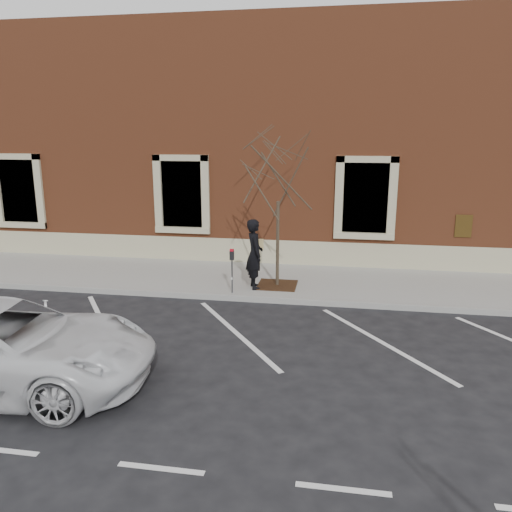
# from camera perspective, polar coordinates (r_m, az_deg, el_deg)

# --- Properties ---
(ground) EXTENTS (120.00, 120.00, 0.00)m
(ground) POSITION_cam_1_polar(r_m,az_deg,el_deg) (13.42, -0.43, -5.17)
(ground) COLOR #28282B
(ground) RESTS_ON ground
(sidewalk_near) EXTENTS (40.00, 3.50, 0.15)m
(sidewalk_near) POSITION_cam_1_polar(r_m,az_deg,el_deg) (15.04, 0.73, -2.77)
(sidewalk_near) COLOR gray
(sidewalk_near) RESTS_ON ground
(curb_near) EXTENTS (40.00, 0.12, 0.15)m
(curb_near) POSITION_cam_1_polar(r_m,az_deg,el_deg) (13.35, -0.47, -4.93)
(curb_near) COLOR #9E9E99
(curb_near) RESTS_ON ground
(parking_stripes) EXTENTS (28.00, 4.40, 0.01)m
(parking_stripes) POSITION_cam_1_polar(r_m,az_deg,el_deg) (11.40, -2.38, -8.69)
(parking_stripes) COLOR silver
(parking_stripes) RESTS_ON ground
(building_civic) EXTENTS (40.00, 8.62, 8.00)m
(building_civic) POSITION_cam_1_polar(r_m,az_deg,el_deg) (20.36, 3.44, 12.72)
(building_civic) COLOR brown
(building_civic) RESTS_ON ground
(man) EXTENTS (0.69, 0.83, 1.95)m
(man) POSITION_cam_1_polar(r_m,az_deg,el_deg) (13.79, -0.17, 0.23)
(man) COLOR black
(man) RESTS_ON sidewalk_near
(parking_meter) EXTENTS (0.11, 0.09, 1.22)m
(parking_meter) POSITION_cam_1_polar(r_m,az_deg,el_deg) (13.39, -2.77, -0.76)
(parking_meter) COLOR #595B60
(parking_meter) RESTS_ON sidewalk_near
(tree_grate) EXTENTS (1.10, 1.10, 0.03)m
(tree_grate) POSITION_cam_1_polar(r_m,az_deg,el_deg) (14.27, 2.44, -3.33)
(tree_grate) COLOR #372211
(tree_grate) RESTS_ON sidewalk_near
(sapling) EXTENTS (2.63, 2.63, 4.38)m
(sapling) POSITION_cam_1_polar(r_m,az_deg,el_deg) (13.69, 2.57, 8.99)
(sapling) COLOR #493A2C
(sapling) RESTS_ON sidewalk_near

